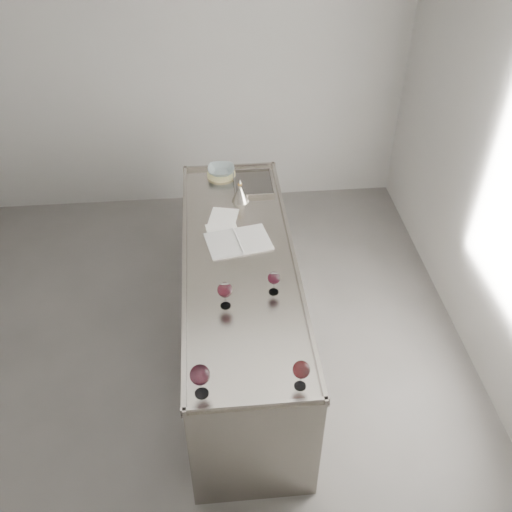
{
  "coord_description": "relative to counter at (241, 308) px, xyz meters",
  "views": [
    {
      "loc": [
        0.34,
        -2.64,
        3.41
      ],
      "look_at": [
        0.6,
        0.23,
        1.02
      ],
      "focal_mm": 40.0,
      "sensor_mm": 36.0,
      "label": 1
    }
  ],
  "objects": [
    {
      "name": "wine_glass_middle",
      "position": [
        -0.12,
        -0.44,
        0.6
      ],
      "size": [
        0.09,
        0.09,
        0.18
      ],
      "rotation": [
        0.0,
        0.0,
        0.34
      ],
      "color": "white",
      "rests_on": "counter"
    },
    {
      "name": "ceramic_bowl",
      "position": [
        -0.07,
        1.08,
        0.51
      ],
      "size": [
        0.23,
        0.23,
        0.05
      ],
      "primitive_type": "imported",
      "rotation": [
        0.0,
        0.0,
        -0.05
      ],
      "color": "#86989C",
      "rests_on": "trivet"
    },
    {
      "name": "wine_glass_small",
      "position": [
        0.19,
        -0.34,
        0.58
      ],
      "size": [
        0.08,
        0.08,
        0.16
      ],
      "rotation": [
        0.0,
        0.0,
        0.19
      ],
      "color": "white",
      "rests_on": "counter"
    },
    {
      "name": "notebook",
      "position": [
        0.01,
        0.18,
        0.47
      ],
      "size": [
        0.48,
        0.38,
        0.02
      ],
      "rotation": [
        0.0,
        0.0,
        0.19
      ],
      "color": "silver",
      "rests_on": "counter"
    },
    {
      "name": "loose_paper_under",
      "position": [
        -0.09,
        0.46,
        0.47
      ],
      "size": [
        0.26,
        0.32,
        0.0
      ],
      "primitive_type": "cube",
      "rotation": [
        0.0,
        0.0,
        -0.23
      ],
      "color": "white",
      "rests_on": "counter"
    },
    {
      "name": "loose_paper_top",
      "position": [
        -0.09,
        0.27,
        0.47
      ],
      "size": [
        0.27,
        0.35,
        0.0
      ],
      "primitive_type": "cube",
      "rotation": [
        0.0,
        0.0,
        0.14
      ],
      "color": "white",
      "rests_on": "counter"
    },
    {
      "name": "wine_glass_left",
      "position": [
        -0.28,
        -1.08,
        0.62
      ],
      "size": [
        0.11,
        0.11,
        0.21
      ],
      "rotation": [
        0.0,
        0.0,
        -0.32
      ],
      "color": "white",
      "rests_on": "counter"
    },
    {
      "name": "trivet",
      "position": [
        -0.07,
        1.08,
        0.48
      ],
      "size": [
        0.3,
        0.3,
        0.02
      ],
      "primitive_type": "cylinder",
      "rotation": [
        0.0,
        0.0,
        0.34
      ],
      "color": "beige",
      "rests_on": "counter"
    },
    {
      "name": "room_shell",
      "position": [
        -0.5,
        -0.3,
        0.93
      ],
      "size": [
        4.54,
        5.04,
        2.84
      ],
      "color": "#595653",
      "rests_on": "ground"
    },
    {
      "name": "counter",
      "position": [
        0.0,
        0.0,
        0.0
      ],
      "size": [
        0.77,
        2.42,
        0.97
      ],
      "color": "gray",
      "rests_on": "ground"
    },
    {
      "name": "wine_funnel",
      "position": [
        0.06,
        0.7,
        0.53
      ],
      "size": [
        0.13,
        0.13,
        0.2
      ],
      "rotation": [
        0.0,
        0.0,
        -0.18
      ],
      "color": "#B0A99D",
      "rests_on": "counter"
    },
    {
      "name": "wine_glass_right",
      "position": [
        0.25,
        -1.08,
        0.6
      ],
      "size": [
        0.09,
        0.09,
        0.18
      ],
      "rotation": [
        0.0,
        0.0,
        0.38
      ],
      "color": "white",
      "rests_on": "counter"
    }
  ]
}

